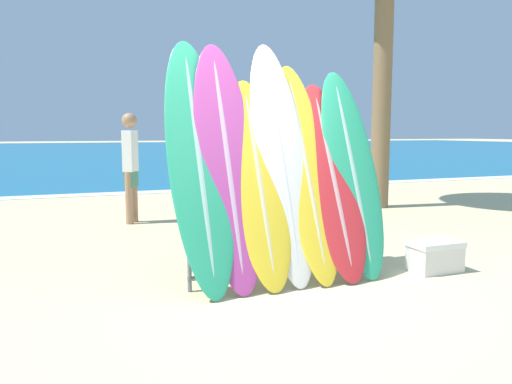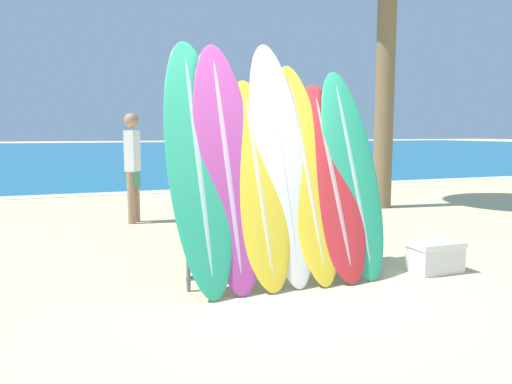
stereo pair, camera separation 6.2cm
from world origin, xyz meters
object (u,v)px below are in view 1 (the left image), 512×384
object	(u,v)px
surfboard_slot_0	(199,161)
surfboard_slot_2	(259,180)
surfboard_slot_1	(227,162)
cooler_box	(435,256)
surfboard_rack	(285,238)
surfboard_slot_4	(306,169)
person_mid_beach	(272,165)
surfboard_slot_3	(281,159)
surfboard_slot_6	(352,171)
surfboard_slot_5	(332,178)
person_near_water	(131,164)

from	to	relation	value
surfboard_slot_0	surfboard_slot_2	xyz separation A→B (m)	(0.56, -0.10, -0.20)
surfboard_slot_1	cooler_box	bearing A→B (deg)	-10.87
surfboard_rack	surfboard_slot_0	xyz separation A→B (m)	(-0.81, 0.17, 0.77)
surfboard_slot_4	person_mid_beach	world-z (taller)	surfboard_slot_4
surfboard_rack	surfboard_slot_3	distance (m)	0.78
surfboard_rack	cooler_box	world-z (taller)	surfboard_rack
surfboard_slot_1	surfboard_slot_6	xyz separation A→B (m)	(1.34, -0.06, -0.12)
surfboard_rack	surfboard_slot_5	distance (m)	0.79
surfboard_rack	person_mid_beach	distance (m)	2.57
surfboard_slot_2	surfboard_slot_4	xyz separation A→B (m)	(0.53, 0.04, 0.09)
surfboard_slot_1	surfboard_slot_2	xyz separation A→B (m)	(0.29, -0.08, -0.18)
surfboard_slot_3	surfboard_slot_5	world-z (taller)	surfboard_slot_3
surfboard_slot_0	surfboard_slot_5	size ratio (longest dim) A/B	1.20
surfboard_slot_0	person_near_water	bearing A→B (deg)	93.10
surfboard_slot_0	surfboard_slot_4	distance (m)	1.09
surfboard_rack	surfboard_slot_2	distance (m)	0.63
surfboard_slot_4	surfboard_slot_3	bearing A→B (deg)	173.33
surfboard_slot_2	person_near_water	world-z (taller)	surfboard_slot_2
surfboard_rack	surfboard_slot_6	bearing A→B (deg)	6.89
surfboard_slot_1	surfboard_slot_5	distance (m)	1.11
surfboard_slot_1	surfboard_slot_3	xyz separation A→B (m)	(0.56, -0.00, 0.01)
surfboard_slot_1	person_mid_beach	xyz separation A→B (m)	(1.38, 2.21, -0.19)
surfboard_slot_1	surfboard_slot_4	xyz separation A→B (m)	(0.81, -0.03, -0.09)
surfboard_slot_1	surfboard_slot_6	distance (m)	1.34
surfboard_slot_4	surfboard_slot_6	xyz separation A→B (m)	(0.52, -0.02, -0.03)
surfboard_slot_0	person_near_water	xyz separation A→B (m)	(-0.19, 3.58, -0.23)
surfboard_slot_4	person_mid_beach	distance (m)	2.31
surfboard_rack	person_mid_beach	xyz separation A→B (m)	(0.84, 2.36, 0.56)
surfboard_slot_5	surfboard_slot_6	size ratio (longest dim) A/B	0.93
person_near_water	cooler_box	xyz separation A→B (m)	(2.61, -4.01, -0.79)
surfboard_slot_5	person_near_water	bearing A→B (deg)	112.97
surfboard_slot_2	surfboard_slot_3	size ratio (longest dim) A/B	0.84
cooler_box	person_mid_beach	bearing A→B (deg)	106.19
surfboard_slot_1	surfboard_slot_4	size ratio (longest dim) A/B	1.08
surfboard_slot_3	person_near_water	size ratio (longest dim) A/B	1.36
surfboard_slot_2	surfboard_slot_5	distance (m)	0.80
surfboard_slot_2	person_mid_beach	world-z (taller)	surfboard_slot_2
surfboard_slot_6	cooler_box	distance (m)	1.26
surfboard_slot_5	cooler_box	distance (m)	1.38
surfboard_slot_1	surfboard_rack	bearing A→B (deg)	-15.69
surfboard_slot_4	person_near_water	xyz separation A→B (m)	(-1.28, 3.63, -0.13)
surfboard_slot_3	surfboard_slot_6	xyz separation A→B (m)	(0.78, -0.05, -0.13)
surfboard_slot_5	person_near_water	xyz separation A→B (m)	(-1.56, 3.67, -0.03)
surfboard_rack	surfboard_slot_3	bearing A→B (deg)	83.40
surfboard_slot_0	surfboard_slot_4	size ratio (longest dim) A/B	1.10
surfboard_slot_4	surfboard_slot_6	size ratio (longest dim) A/B	1.02
surfboard_slot_3	person_mid_beach	size ratio (longest dim) A/B	1.32
surfboard_slot_0	person_mid_beach	distance (m)	2.75
surfboard_slot_0	surfboard_slot_1	size ratio (longest dim) A/B	1.01
surfboard_rack	surfboard_slot_6	size ratio (longest dim) A/B	0.92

